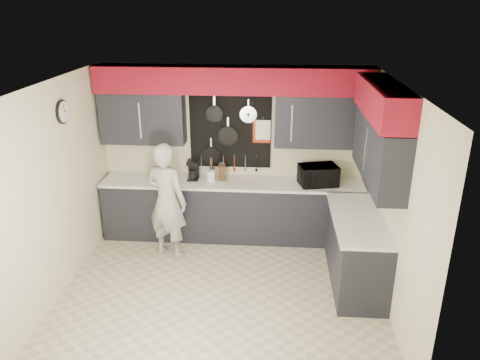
# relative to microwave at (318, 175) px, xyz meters

# --- Properties ---
(ground) EXTENTS (4.00, 4.00, 0.00)m
(ground) POSITION_rel_microwave_xyz_m (-1.26, -1.40, -1.07)
(ground) COLOR #BAAF90
(ground) RESTS_ON ground
(back_wall_assembly) EXTENTS (4.00, 0.36, 2.60)m
(back_wall_assembly) POSITION_rel_microwave_xyz_m (-1.25, 0.20, 0.94)
(back_wall_assembly) COLOR beige
(back_wall_assembly) RESTS_ON ground
(right_wall_assembly) EXTENTS (0.36, 3.50, 2.60)m
(right_wall_assembly) POSITION_rel_microwave_xyz_m (0.59, -1.13, 0.87)
(right_wall_assembly) COLOR beige
(right_wall_assembly) RESTS_ON ground
(left_wall_assembly) EXTENTS (0.05, 3.50, 2.60)m
(left_wall_assembly) POSITION_rel_microwave_xyz_m (-3.26, -1.38, 0.27)
(left_wall_assembly) COLOR beige
(left_wall_assembly) RESTS_ON ground
(base_cabinets) EXTENTS (3.95, 2.20, 0.92)m
(base_cabinets) POSITION_rel_microwave_xyz_m (-0.77, -0.27, -0.61)
(base_cabinets) COLOR black
(base_cabinets) RESTS_ON ground
(microwave) EXTENTS (0.61, 0.49, 0.30)m
(microwave) POSITION_rel_microwave_xyz_m (0.00, 0.00, 0.00)
(microwave) COLOR black
(microwave) RESTS_ON base_cabinets
(knife_block) EXTENTS (0.12, 0.12, 0.24)m
(knife_block) POSITION_rel_microwave_xyz_m (-1.42, 0.08, -0.03)
(knife_block) COLOR #382111
(knife_block) RESTS_ON base_cabinets
(utensil_crock) EXTENTS (0.13, 0.13, 0.16)m
(utensil_crock) POSITION_rel_microwave_xyz_m (-1.58, 0.04, -0.07)
(utensil_crock) COLOR white
(utensil_crock) RESTS_ON base_cabinets
(coffee_maker) EXTENTS (0.17, 0.21, 0.30)m
(coffee_maker) POSITION_rel_microwave_xyz_m (-1.85, 0.10, 0.01)
(coffee_maker) COLOR black
(coffee_maker) RESTS_ON base_cabinets
(person) EXTENTS (0.72, 0.61, 1.68)m
(person) POSITION_rel_microwave_xyz_m (-2.12, -0.58, -0.23)
(person) COLOR #A1A09E
(person) RESTS_ON ground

